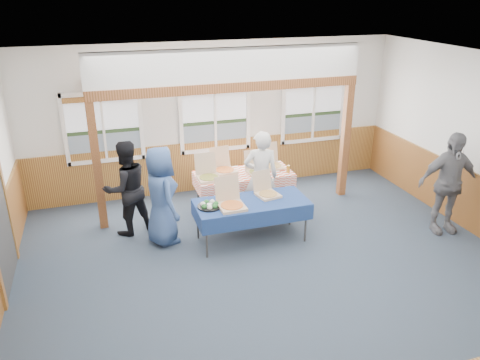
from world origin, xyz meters
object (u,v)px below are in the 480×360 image
object	(u,v)px
table_right	(244,175)
person_grey	(448,183)
woman_black	(126,188)
woman_white	(261,177)
man_blue	(161,196)
table_left	(252,204)

from	to	relation	value
table_right	person_grey	size ratio (longest dim) A/B	1.08
woman_black	person_grey	bearing A→B (deg)	143.57
woman_black	person_grey	xyz separation A→B (m)	(5.51, -1.67, 0.07)
woman_white	man_blue	bearing A→B (deg)	21.54
table_right	woman_black	size ratio (longest dim) A/B	1.17
woman_white	woman_black	size ratio (longest dim) A/B	1.02
man_blue	person_grey	world-z (taller)	person_grey
table_right	woman_black	bearing A→B (deg)	-161.02
woman_black	woman_white	bearing A→B (deg)	154.80
woman_white	woman_black	xyz separation A→B (m)	(-2.46, 0.24, -0.01)
woman_black	person_grey	distance (m)	5.76
table_right	woman_black	xyz separation A→B (m)	(-2.31, -0.35, 0.17)
table_left	person_grey	xyz separation A→B (m)	(3.47, -0.71, 0.24)
woman_black	table_left	bearing A→B (deg)	135.16
table_left	person_grey	size ratio (longest dim) A/B	1.06
person_grey	man_blue	bearing A→B (deg)	177.05
man_blue	person_grey	size ratio (longest dim) A/B	0.93
table_left	man_blue	world-z (taller)	man_blue
man_blue	person_grey	xyz separation A→B (m)	(4.97, -1.14, 0.06)
table_left	table_right	xyz separation A→B (m)	(0.28, 1.31, -0.00)
table_left	woman_white	xyz separation A→B (m)	(0.43, 0.72, 0.19)
table_right	man_blue	world-z (taller)	man_blue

